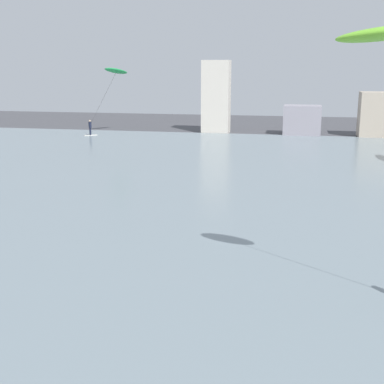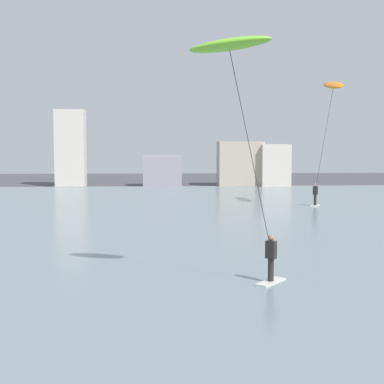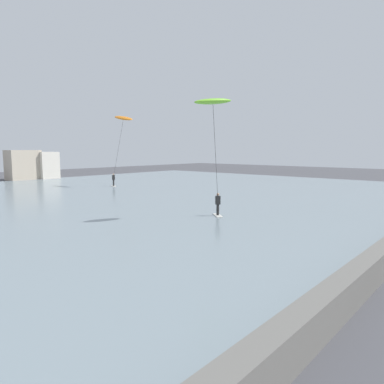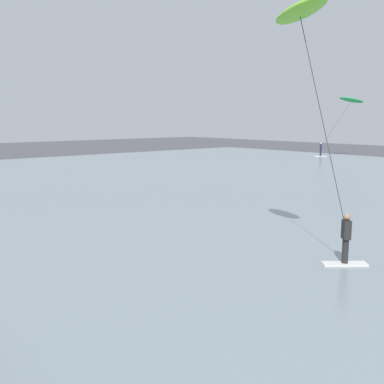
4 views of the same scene
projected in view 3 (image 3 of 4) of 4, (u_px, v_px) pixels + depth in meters
The scene contains 3 objects.
water_bay at pixel (59, 203), 32.32m from camera, with size 84.00×52.00×0.10m, color gray.
kitesurfer_orange at pixel (122, 124), 44.77m from camera, with size 1.85×3.69×9.16m.
kitesurfer_lime at pixel (214, 116), 23.47m from camera, with size 3.58×2.29×8.16m.
Camera 3 is at (-16.23, -0.05, 4.88)m, focal length 33.50 mm.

